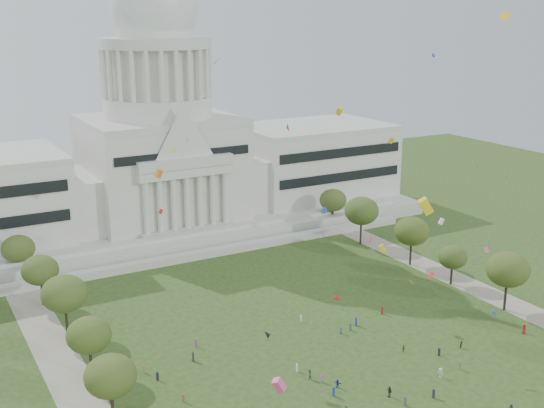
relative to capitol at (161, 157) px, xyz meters
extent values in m
plane|color=#2D471C|center=(0.00, -113.59, -22.30)|extent=(400.00, 400.00, 0.00)
cube|color=beige|center=(0.00, 1.41, -20.30)|extent=(160.00, 60.00, 4.00)
cube|color=beige|center=(0.00, -31.59, -21.30)|extent=(130.00, 3.00, 2.00)
cube|color=beige|center=(0.00, -23.59, -19.80)|extent=(140.00, 3.00, 5.00)
cube|color=beige|center=(55.00, 0.41, -7.30)|extent=(50.00, 34.00, 22.00)
cube|color=beige|center=(-27.00, -1.59, -10.30)|extent=(12.00, 26.00, 16.00)
cube|color=beige|center=(27.00, -1.59, -10.30)|extent=(12.00, 26.00, 16.00)
cube|color=beige|center=(0.00, 0.41, -4.30)|extent=(44.00, 38.00, 28.00)
cube|color=beige|center=(0.00, -19.59, -1.10)|extent=(28.00, 3.00, 2.40)
cube|color=black|center=(55.00, -16.79, -5.30)|extent=(46.00, 0.40, 11.00)
cylinder|color=beige|center=(0.00, 0.41, 15.10)|extent=(32.00, 32.00, 6.00)
cylinder|color=beige|center=(0.00, 0.41, 25.10)|extent=(28.00, 28.00, 14.00)
cylinder|color=beige|center=(0.00, 0.41, 33.60)|extent=(32.40, 32.40, 3.00)
cylinder|color=beige|center=(0.00, 0.41, 39.10)|extent=(22.00, 22.00, 8.00)
ellipsoid|color=silver|center=(0.00, 0.41, 43.10)|extent=(25.00, 25.00, 26.20)
cube|color=gray|center=(-48.00, -83.59, -22.28)|extent=(8.00, 160.00, 0.04)
cube|color=gray|center=(48.00, -83.59, -22.28)|extent=(8.00, 160.00, 0.04)
cylinder|color=black|center=(-45.04, -96.29, -19.56)|extent=(0.56, 0.56, 5.47)
ellipsoid|color=#40511D|center=(-45.04, -96.29, -13.77)|extent=(8.42, 8.42, 6.89)
cylinder|color=black|center=(44.17, -96.15, -19.19)|extent=(0.56, 0.56, 6.20)
ellipsoid|color=#3E4F1A|center=(44.17, -96.15, -12.62)|extent=(9.55, 9.55, 7.82)
cylinder|color=black|center=(-44.09, -79.67, -19.66)|extent=(0.56, 0.56, 5.27)
ellipsoid|color=#38521A|center=(-44.09, -79.67, -14.07)|extent=(8.12, 8.12, 6.65)
cylinder|color=black|center=(44.40, -79.10, -20.02)|extent=(0.56, 0.56, 4.56)
ellipsoid|color=#334817|center=(44.40, -79.10, -15.19)|extent=(7.01, 7.01, 5.74)
cylinder|color=black|center=(-44.08, -61.17, -19.28)|extent=(0.56, 0.56, 6.03)
ellipsoid|color=#3C501D|center=(-44.08, -61.17, -12.89)|extent=(9.29, 9.29, 7.60)
cylinder|color=black|center=(44.76, -63.55, -19.31)|extent=(0.56, 0.56, 5.97)
ellipsoid|color=#394C16|center=(44.76, -63.55, -12.99)|extent=(9.19, 9.19, 7.52)
cylinder|color=black|center=(-45.22, -42.58, -19.59)|extent=(0.56, 0.56, 5.41)
ellipsoid|color=#384B1C|center=(-45.22, -42.58, -13.86)|extent=(8.33, 8.33, 6.81)
cylinder|color=black|center=(43.49, -43.40, -19.11)|extent=(0.56, 0.56, 6.37)
ellipsoid|color=#334919|center=(43.49, -43.40, -12.35)|extent=(9.82, 9.82, 8.03)
cylinder|color=black|center=(-46.87, -24.45, -19.64)|extent=(0.56, 0.56, 5.32)
ellipsoid|color=#384919|center=(-46.87, -24.45, -14.00)|extent=(8.19, 8.19, 6.70)
cylinder|color=black|center=(45.96, -25.46, -19.56)|extent=(0.56, 0.56, 5.47)
ellipsoid|color=#394C1C|center=(45.96, -25.46, -13.77)|extent=(8.42, 8.42, 6.89)
imported|color=#B21E1E|center=(38.70, -106.37, -21.30)|extent=(1.03, 1.15, 1.98)
imported|color=#26262B|center=(22.66, -104.89, -21.52)|extent=(0.85, 0.65, 1.55)
imported|color=silver|center=(11.16, -111.31, -21.36)|extent=(0.97, 1.34, 1.87)
imported|color=#26262B|center=(-1.12, -111.92, -21.28)|extent=(0.73, 1.23, 2.02)
imported|color=navy|center=(-7.19, -105.04, -21.50)|extent=(1.20, 1.57, 1.58)
imported|color=#33723F|center=(-10.02, -100.15, -21.33)|extent=(0.99, 0.67, 1.93)
imported|color=#33723F|center=(16.33, -111.05, -21.51)|extent=(1.11, 1.06, 1.57)
imported|color=olive|center=(11.65, -100.46, -21.55)|extent=(0.67, 0.96, 1.49)
cube|color=#26262B|center=(5.29, -115.94, -21.49)|extent=(0.49, 0.40, 1.61)
cube|color=#B21E1E|center=(19.04, -84.46, -21.38)|extent=(0.57, 0.48, 1.84)
cube|color=#26262B|center=(-25.75, -83.65, -21.37)|extent=(0.43, 0.56, 1.86)
cube|color=#994C8C|center=(-22.90, -78.59, -21.42)|extent=(0.47, 0.54, 1.75)
cube|color=#26262B|center=(-34.14, -87.05, -21.47)|extent=(0.49, 0.51, 1.64)
cube|color=#4C4C51|center=(8.14, -87.59, -21.52)|extent=(0.48, 0.46, 1.55)
cube|color=navy|center=(10.47, -86.38, -21.33)|extent=(0.48, 0.59, 1.94)
cube|color=#26262B|center=(16.61, -105.07, -21.50)|extent=(0.38, 0.48, 1.59)
cube|color=silver|center=(-10.50, -96.67, -21.53)|extent=(0.31, 0.44, 1.53)
cube|color=#4C4C51|center=(-0.55, -115.39, -21.47)|extent=(0.51, 0.44, 1.64)
cube|color=navy|center=(-9.39, -107.00, -21.43)|extent=(0.35, 0.49, 1.73)
cube|color=navy|center=(5.49, -87.94, -21.55)|extent=(0.42, 0.46, 1.48)
cube|color=silver|center=(1.27, -78.99, -21.53)|extent=(0.40, 0.47, 1.53)
cube|color=#994C8C|center=(-8.64, -102.11, -21.51)|extent=(0.29, 0.43, 1.57)
cube|color=olive|center=(-32.75, -95.99, -21.53)|extent=(0.45, 0.48, 1.54)
cube|color=olive|center=(-35.41, -83.22, -21.48)|extent=(0.28, 0.44, 1.63)
camera|label=1|loc=(-70.13, -193.06, 41.44)|focal=45.00mm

